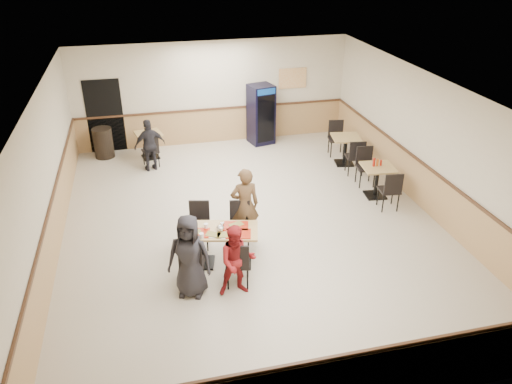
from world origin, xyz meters
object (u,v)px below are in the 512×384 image
object	(u,v)px
lone_diner	(150,145)
trash_bin	(103,143)
diner_woman_left	(189,256)
side_table_near	(377,177)
side_table_far	(345,146)
main_table	(220,241)
diner_man_opposite	(245,205)
back_table	(149,141)
pepsi_cooler	(261,114)
diner_woman_right	(237,261)

from	to	relation	value
lone_diner	trash_bin	size ratio (longest dim) A/B	1.66
diner_woman_left	side_table_near	world-z (taller)	diner_woman_left
side_table_near	side_table_far	distance (m)	1.94
diner_woman_left	side_table_far	world-z (taller)	diner_woman_left
main_table	trash_bin	bearing A→B (deg)	124.88
diner_woman_left	diner_man_opposite	world-z (taller)	diner_man_opposite
diner_man_opposite	back_table	xyz separation A→B (m)	(-1.69, 4.75, -0.31)
lone_diner	back_table	distance (m)	0.86
side_table_near	diner_woman_left	bearing A→B (deg)	-151.22
side_table_far	diner_man_opposite	bearing A→B (deg)	-138.30
lone_diner	side_table_near	xyz separation A→B (m)	(5.15, -2.78, -0.19)
diner_man_opposite	side_table_far	world-z (taller)	diner_man_opposite
side_table_far	pepsi_cooler	xyz separation A→B (m)	(-1.84, 2.07, 0.36)
diner_man_opposite	trash_bin	size ratio (longest dim) A/B	1.90
back_table	diner_man_opposite	bearing A→B (deg)	-70.38
lone_diner	back_table	xyz separation A→B (m)	(0.00, 0.83, -0.21)
diner_woman_left	pepsi_cooler	distance (m)	7.22
diner_woman_right	main_table	bearing A→B (deg)	101.12
side_table_near	pepsi_cooler	bearing A→B (deg)	114.69
pepsi_cooler	diner_man_opposite	bearing A→B (deg)	-120.25
side_table_far	side_table_near	bearing A→B (deg)	-90.02
side_table_far	back_table	xyz separation A→B (m)	(-5.15, 1.67, -0.04)
main_table	trash_bin	distance (m)	6.28
main_table	diner_woman_right	distance (m)	0.95
diner_man_opposite	lone_diner	size ratio (longest dim) A/B	1.14
trash_bin	diner_woman_left	bearing A→B (deg)	-75.81
side_table_far	back_table	distance (m)	5.42
main_table	diner_man_opposite	size ratio (longest dim) A/B	0.96
main_table	lone_diner	xyz separation A→B (m)	(-1.05, 4.65, 0.20)
diner_man_opposite	pepsi_cooler	xyz separation A→B (m)	(1.62, 5.15, 0.08)
back_table	trash_bin	world-z (taller)	trash_bin
diner_woman_right	diner_man_opposite	bearing A→B (deg)	75.38
pepsi_cooler	trash_bin	distance (m)	4.59
diner_woman_right	diner_man_opposite	world-z (taller)	diner_man_opposite
side_table_near	side_table_far	size ratio (longest dim) A/B	0.94
side_table_near	trash_bin	world-z (taller)	trash_bin
diner_man_opposite	trash_bin	distance (m)	5.91
trash_bin	lone_diner	bearing A→B (deg)	-43.37
side_table_near	side_table_far	bearing A→B (deg)	89.98
back_table	trash_bin	distance (m)	1.30
main_table	diner_woman_right	world-z (taller)	diner_woman_right
main_table	pepsi_cooler	xyz separation A→B (m)	(2.26, 5.88, 0.38)
lone_diner	trash_bin	distance (m)	1.75
lone_diner	trash_bin	xyz separation A→B (m)	(-1.25, 1.18, -0.28)
back_table	trash_bin	size ratio (longest dim) A/B	0.96
diner_woman_left	trash_bin	size ratio (longest dim) A/B	1.82
diner_woman_left	trash_bin	distance (m)	6.79
diner_woman_left	diner_woman_right	size ratio (longest dim) A/B	1.15
diner_woman_right	trash_bin	distance (m)	7.19
diner_man_opposite	main_table	bearing A→B (deg)	48.46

